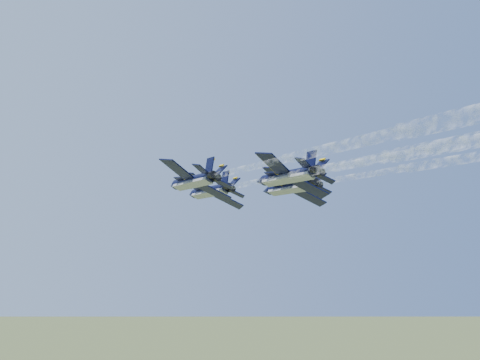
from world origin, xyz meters
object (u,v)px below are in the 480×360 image
jet_left (193,181)px  jet_right (290,187)px  jet_lead (210,191)px  jet_slot (287,176)px

jet_left → jet_right: (20.44, -0.61, 0.00)m
jet_left → jet_right: bearing=-3.3°
jet_lead → jet_right: same height
jet_lead → jet_slot: (2.05, -26.23, 0.00)m
jet_slot → jet_right: bearing=53.6°
jet_lead → jet_left: 16.00m
jet_right → jet_lead: bearing=127.5°
jet_lead → jet_right: (10.94, -13.48, 0.00)m
jet_slot → jet_lead: bearing=92.9°
jet_left → jet_lead: bearing=52.0°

